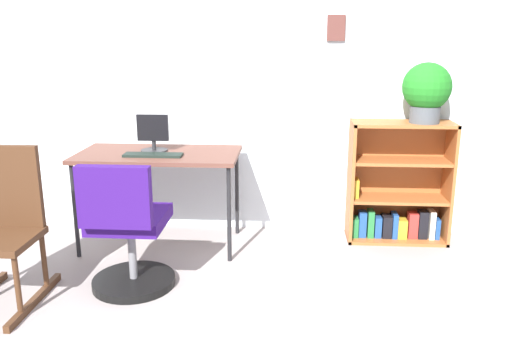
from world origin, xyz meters
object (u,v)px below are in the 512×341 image
monitor (153,135)px  office_chair (128,236)px  bookshelf_low (397,189)px  desk (159,159)px  keyboard (153,155)px  rocking_chair (3,225)px  potted_plant_on_shelf (427,90)px

monitor → office_chair: size_ratio=0.32×
monitor → bookshelf_low: 1.89m
desk → office_chair: size_ratio=1.39×
desk → monitor: monitor is taller
keyboard → office_chair: size_ratio=0.49×
desk → rocking_chair: bearing=-129.5°
rocking_chair → desk: bearing=50.5°
monitor → office_chair: bearing=-88.6°
keyboard → potted_plant_on_shelf: bearing=9.3°
rocking_chair → potted_plant_on_shelf: (2.65, 1.07, 0.70)m
desk → bookshelf_low: bearing=8.1°
keyboard → bookshelf_low: bearing=11.8°
desk → monitor: bearing=138.9°
office_chair → rocking_chair: rocking_chair is taller
desk → rocking_chair: size_ratio=1.27×
monitor → potted_plant_on_shelf: potted_plant_on_shelf is taller
monitor → potted_plant_on_shelf: (1.97, 0.16, 0.32)m
keyboard → potted_plant_on_shelf: (1.94, 0.32, 0.44)m
office_chair → potted_plant_on_shelf: size_ratio=1.94×
desk → bookshelf_low: (1.79, 0.25, -0.27)m
desk → office_chair: (-0.02, -0.74, -0.31)m
monitor → keyboard: 0.19m
desk → bookshelf_low: 1.82m
desk → office_chair: bearing=-91.6°
rocking_chair → bookshelf_low: size_ratio=1.00×
monitor → bookshelf_low: (1.83, 0.22, -0.44)m
potted_plant_on_shelf → office_chair: bearing=-154.4°
desk → potted_plant_on_shelf: (1.93, 0.20, 0.50)m
monitor → rocking_chair: monitor is taller
keyboard → potted_plant_on_shelf: 2.01m
monitor → keyboard: (0.03, -0.15, -0.11)m
keyboard → rocking_chair: 1.07m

